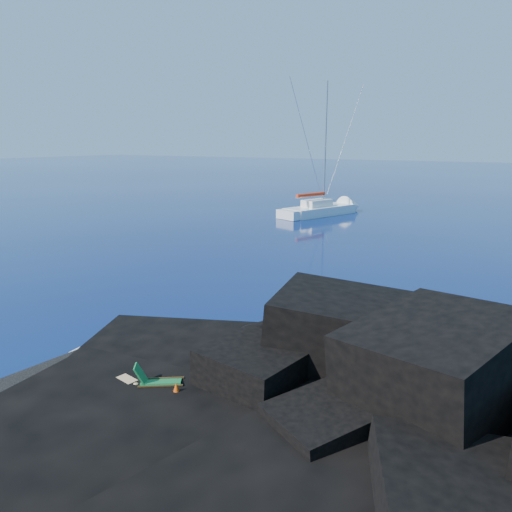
{
  "coord_description": "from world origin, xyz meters",
  "views": [
    {
      "loc": [
        15.61,
        -9.95,
        8.34
      ],
      "look_at": [
        1.91,
        13.49,
        2.0
      ],
      "focal_mm": 35.0,
      "sensor_mm": 36.0,
      "label": 1
    }
  ],
  "objects_px": {
    "marker_cone": "(176,391)",
    "deck_chair": "(161,377)",
    "sailboat": "(320,215)",
    "sunbather": "(127,381)"
  },
  "relations": [
    {
      "from": "sailboat",
      "to": "deck_chair",
      "type": "distance_m",
      "value": 42.6
    },
    {
      "from": "marker_cone",
      "to": "deck_chair",
      "type": "bearing_deg",
      "value": 167.32
    },
    {
      "from": "deck_chair",
      "to": "sunbather",
      "type": "height_order",
      "value": "deck_chair"
    },
    {
      "from": "sailboat",
      "to": "marker_cone",
      "type": "height_order",
      "value": "sailboat"
    },
    {
      "from": "deck_chair",
      "to": "marker_cone",
      "type": "relative_size",
      "value": 2.57
    },
    {
      "from": "sailboat",
      "to": "deck_chair",
      "type": "relative_size",
      "value": 9.92
    },
    {
      "from": "deck_chair",
      "to": "sailboat",
      "type": "bearing_deg",
      "value": 71.76
    },
    {
      "from": "sailboat",
      "to": "sunbather",
      "type": "relative_size",
      "value": 7.8
    },
    {
      "from": "sailboat",
      "to": "sunbather",
      "type": "distance_m",
      "value": 42.63
    },
    {
      "from": "sailboat",
      "to": "marker_cone",
      "type": "xyz_separation_m",
      "value": [
        12.67,
        -41.07,
        0.64
      ]
    }
  ]
}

